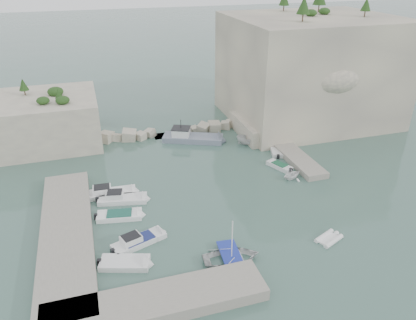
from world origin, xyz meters
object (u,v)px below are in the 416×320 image
object	(u,v)px
motorboat_b	(123,201)
motorboat_c	(120,218)
tender_east_b	(279,168)
work_boat	(193,141)
tender_east_c	(276,152)
motorboat_e	(125,265)
tender_east_d	(252,145)
inflatable_dinghy	(329,240)
rowboat	(231,261)
motorboat_a	(111,195)
tender_east_a	(291,178)
motorboat_d	(139,243)

from	to	relation	value
motorboat_b	motorboat_c	xyz separation A→B (m)	(-0.71, -3.26, 0.00)
tender_east_b	work_boat	bearing A→B (deg)	12.40
tender_east_b	tender_east_c	xyz separation A→B (m)	(1.64, 4.53, 0.00)
motorboat_e	tender_east_d	size ratio (longest dim) A/B	1.07
motorboat_c	inflatable_dinghy	size ratio (longest dim) A/B	1.77
tender_east_d	tender_east_c	bearing A→B (deg)	-116.21
rowboat	work_boat	distance (m)	27.93
tender_east_b	work_boat	size ratio (longest dim) A/B	0.40
tender_east_b	motorboat_b	bearing A→B (deg)	72.15
motorboat_c	rowboat	xyz separation A→B (m)	(9.22, -10.21, 0.00)
motorboat_b	inflatable_dinghy	bearing A→B (deg)	-23.73
motorboat_a	tender_east_a	distance (m)	22.70
motorboat_d	tender_east_d	world-z (taller)	tender_east_d
motorboat_b	tender_east_b	bearing A→B (deg)	17.51
inflatable_dinghy	tender_east_a	xyz separation A→B (m)	(2.37, 12.46, 0.00)
tender_east_a	tender_east_d	distance (m)	11.08
tender_east_d	work_boat	world-z (taller)	work_boat
motorboat_a	tender_east_a	world-z (taller)	tender_east_a
motorboat_b	rowboat	distance (m)	15.93
motorboat_b	tender_east_d	bearing A→B (deg)	37.94
motorboat_b	tender_east_b	size ratio (longest dim) A/B	1.52
motorboat_c	motorboat_e	size ratio (longest dim) A/B	1.07
work_boat	motorboat_e	bearing A→B (deg)	-94.22
motorboat_e	tender_east_b	xyz separation A→B (m)	(22.18, 13.30, 0.00)
motorboat_d	inflatable_dinghy	bearing A→B (deg)	-35.08
motorboat_d	motorboat_e	xyz separation A→B (m)	(-1.73, -2.77, 0.00)
tender_east_a	tender_east_d	xyz separation A→B (m)	(-0.91, 11.04, 0.00)
motorboat_a	rowboat	bearing A→B (deg)	-54.13
tender_east_c	work_boat	world-z (taller)	work_boat
motorboat_b	motorboat_e	world-z (taller)	motorboat_b
rowboat	tender_east_d	distance (m)	26.36
motorboat_e	rowboat	size ratio (longest dim) A/B	0.92
motorboat_b	tender_east_b	world-z (taller)	motorboat_b
tender_east_d	work_boat	distance (m)	9.05
inflatable_dinghy	tender_east_c	distance (m)	20.49
motorboat_c	rowboat	size ratio (longest dim) A/B	0.98
tender_east_c	motorboat_e	bearing A→B (deg)	143.96
motorboat_d	tender_east_b	distance (m)	23.00
motorboat_e	tender_east_b	bearing A→B (deg)	48.55
motorboat_c	tender_east_a	size ratio (longest dim) A/B	1.87
rowboat	tender_east_c	distance (m)	24.69
motorboat_c	tender_east_b	bearing A→B (deg)	23.74
motorboat_c	tender_east_a	xyz separation A→B (m)	(22.00, 2.29, 0.00)
motorboat_b	motorboat_c	world-z (taller)	motorboat_b
tender_east_b	tender_east_d	size ratio (longest dim) A/B	0.87
motorboat_c	work_boat	world-z (taller)	work_boat
motorboat_d	work_boat	bearing A→B (deg)	43.09
motorboat_d	inflatable_dinghy	xyz separation A→B (m)	(18.25, -5.07, 0.00)
tender_east_b	tender_east_c	world-z (taller)	same
motorboat_e	inflatable_dinghy	bearing A→B (deg)	11.05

